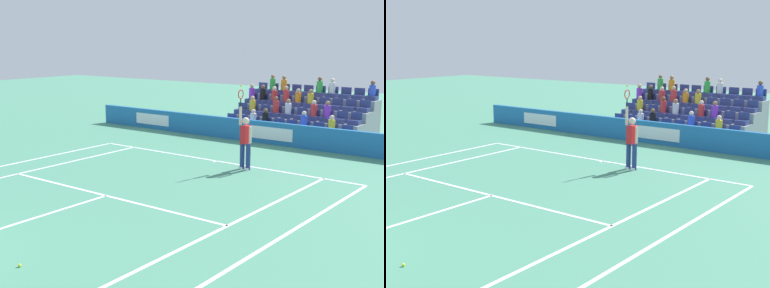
# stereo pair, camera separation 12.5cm
# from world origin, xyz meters

# --- Properties ---
(line_baseline) EXTENTS (10.97, 0.10, 0.01)m
(line_baseline) POSITION_xyz_m (0.00, -11.89, 0.00)
(line_baseline) COLOR white
(line_baseline) RESTS_ON ground
(line_service) EXTENTS (8.23, 0.10, 0.01)m
(line_service) POSITION_xyz_m (0.00, -6.40, 0.00)
(line_service) COLOR white
(line_service) RESTS_ON ground
(line_centre_service) EXTENTS (0.10, 6.40, 0.01)m
(line_centre_service) POSITION_xyz_m (0.00, -3.20, 0.00)
(line_centre_service) COLOR white
(line_centre_service) RESTS_ON ground
(line_singles_sideline_left) EXTENTS (0.10, 11.89, 0.01)m
(line_singles_sideline_left) POSITION_xyz_m (4.12, -5.95, 0.00)
(line_singles_sideline_left) COLOR white
(line_singles_sideline_left) RESTS_ON ground
(line_singles_sideline_right) EXTENTS (0.10, 11.89, 0.01)m
(line_singles_sideline_right) POSITION_xyz_m (-4.12, -5.95, 0.00)
(line_singles_sideline_right) COLOR white
(line_singles_sideline_right) RESTS_ON ground
(line_doubles_sideline_right) EXTENTS (0.10, 11.89, 0.01)m
(line_doubles_sideline_right) POSITION_xyz_m (-5.49, -5.95, 0.00)
(line_doubles_sideline_right) COLOR white
(line_doubles_sideline_right) RESTS_ON ground
(line_centre_mark) EXTENTS (0.10, 0.20, 0.01)m
(line_centre_mark) POSITION_xyz_m (0.00, -11.79, 0.00)
(line_centre_mark) COLOR white
(line_centre_mark) RESTS_ON ground
(sponsor_barrier) EXTENTS (19.60, 0.22, 0.94)m
(sponsor_barrier) POSITION_xyz_m (-0.00, -15.89, 0.47)
(sponsor_barrier) COLOR #1E66AD
(sponsor_barrier) RESTS_ON ground
(tennis_player) EXTENTS (0.53, 0.37, 2.85)m
(tennis_player) POSITION_xyz_m (-1.47, -11.45, 0.99)
(tennis_player) COLOR navy
(tennis_player) RESTS_ON ground
(stadium_stand) EXTENTS (6.20, 3.80, 2.61)m
(stadium_stand) POSITION_xyz_m (0.01, -18.83, 0.70)
(stadium_stand) COLOR gray
(stadium_stand) RESTS_ON ground
(loose_tennis_ball) EXTENTS (0.07, 0.07, 0.07)m
(loose_tennis_ball) POSITION_xyz_m (-2.19, -2.01, 0.03)
(loose_tennis_ball) COLOR #D1E533
(loose_tennis_ball) RESTS_ON ground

